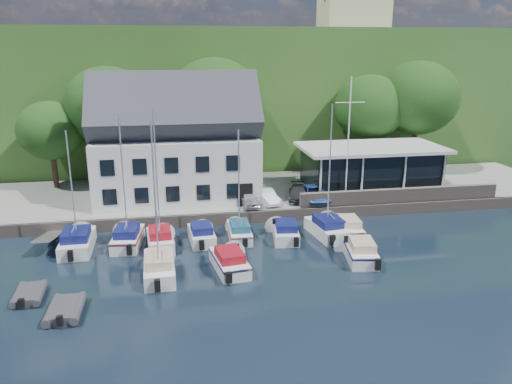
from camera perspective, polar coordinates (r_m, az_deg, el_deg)
ground at (r=31.58m, az=5.04°, el=-10.08°), size 180.00×180.00×0.00m
quay at (r=47.39m, az=-0.38°, el=-0.29°), size 60.00×13.00×1.00m
quay_face at (r=41.30m, az=1.14°, el=-2.81°), size 60.00×0.30×1.00m
hillside at (r=89.82m, az=-5.26°, el=12.33°), size 160.00×75.00×16.00m
field_patch at (r=98.57m, az=-0.95°, el=17.47°), size 50.00×30.00×0.30m
farmhouse at (r=84.87m, az=11.11°, el=20.07°), size 10.40×7.00×8.20m
harbor_building at (r=44.64m, az=-9.09°, el=4.89°), size 14.40×8.20×8.70m
club_pavilion at (r=48.37m, az=12.90°, el=2.76°), size 13.20×7.20×4.10m
seawall at (r=45.10m, az=16.18°, el=-0.35°), size 18.00×0.50×1.20m
gangway at (r=39.90m, az=-22.32°, el=-5.54°), size 1.20×6.00×1.40m
car_silver at (r=42.31m, az=-0.84°, el=-0.77°), size 1.71×3.64×1.20m
car_white at (r=43.02m, az=1.18°, el=-0.48°), size 1.97×3.82×1.20m
car_dgrey at (r=44.19m, az=4.85°, el=-0.10°), size 2.66×4.37×1.18m
car_blue at (r=43.93m, az=6.58°, el=-0.10°), size 1.85×4.19×1.40m
flagpole at (r=43.34m, az=10.50°, el=5.82°), size 2.56×0.20×10.68m
tree_0 at (r=50.78m, az=-22.28°, el=4.98°), size 6.03×6.03×8.24m
tree_1 at (r=50.49m, az=-16.36°, el=7.25°), size 8.29×8.29×11.32m
tree_2 at (r=50.48m, az=-4.67°, el=8.29°), size 8.85×8.85×12.09m
tree_4 at (r=54.79m, az=12.77°, el=7.60°), size 7.51×7.51×10.27m
tree_5 at (r=56.26m, az=17.86°, el=8.17°), size 8.55×8.55×11.68m
boat_r1_0 at (r=36.75m, az=-20.35°, el=0.70°), size 2.40×6.65×9.53m
boat_r1_1 at (r=36.44m, az=-14.89°, el=0.87°), size 2.69×6.16×9.31m
boat_r1_2 at (r=35.62m, az=-11.23°, el=0.72°), size 2.37×5.63×9.27m
boat_r1_3 at (r=37.38m, az=-6.24°, el=-4.63°), size 2.22×5.39×1.43m
boat_r1_4 at (r=36.84m, az=-1.97°, el=0.70°), size 1.99×6.04×8.22m
boat_r1_5 at (r=37.80m, az=3.39°, el=-4.34°), size 2.76×5.76×1.42m
boat_r1_6 at (r=37.52m, az=8.38°, el=1.81°), size 3.10×6.49×9.48m
boat_r1_7 at (r=39.22m, az=10.49°, el=-3.80°), size 2.28×6.07×1.43m
boat_r2_1 at (r=30.92m, az=-11.42°, el=-1.35°), size 2.25×6.67×9.58m
boat_r2_2 at (r=32.70m, az=-3.06°, el=-7.69°), size 2.80×6.29×1.44m
boat_r2_4 at (r=34.79m, az=11.84°, el=-6.45°), size 2.88×5.86×1.52m
dinghy_0 at (r=32.11m, az=-24.51°, el=-10.45°), size 1.87×2.97×0.67m
dinghy_1 at (r=29.57m, az=-20.97°, el=-12.29°), size 1.96×3.24×0.75m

